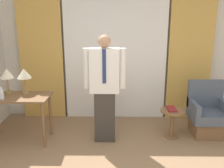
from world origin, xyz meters
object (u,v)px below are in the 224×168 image
Objects in this scene: desk at (15,103)px; side_table at (172,119)px; book at (172,109)px; bottle_near_edge at (1,94)px; table_lamp_right at (24,75)px; armchair at (207,116)px; person at (105,86)px; table_lamp_left at (7,75)px.

desk reaches higher than side_table.
bottle_near_edge is at bearing -172.94° from book.
bottle_near_edge is (-0.13, -0.15, 0.21)m from desk.
table_lamp_right reaches higher than side_table.
desk is 1.22× the size of armchair.
bottle_near_edge is 1.61m from person.
table_lamp_left is 0.24× the size of person.
desk is at bearing -178.52° from person.
person is at bearing -3.90° from table_lamp_left.
bottle_near_edge is at bearing -173.14° from person.
table_lamp_right is 2.59m from side_table.
desk is at bearing -175.96° from book.
side_table is 1.94× the size of book.
person reaches higher than book.
bottle_near_edge reaches higher than book.
book reaches higher than side_table.
side_table is (2.48, 0.01, -0.77)m from table_lamp_right.
table_lamp_right reaches higher than bottle_near_edge.
armchair is at bearing 7.71° from bottle_near_edge.
armchair reaches higher than book.
book is (2.60, 0.18, -0.15)m from desk.
desk is 2.70× the size of table_lamp_left.
armchair is (1.80, 0.27, -0.62)m from person.
bottle_near_edge is 0.40× the size of side_table.
person is (1.61, -0.11, -0.15)m from table_lamp_left.
side_table is at bearing -167.55° from armchair.
table_lamp_right is at bearing -179.66° from side_table.
table_lamp_left is 1.62m from person.
desk is 0.49m from table_lamp_right.
desk is 2.70× the size of table_lamp_right.
armchair is at bearing 2.65° from table_lamp_left.
bottle_near_edge is (-0.27, -0.30, -0.24)m from table_lamp_right.
table_lamp_left is 2.87m from side_table.
book is (-0.67, -0.12, 0.17)m from armchair.
desk is 2.29× the size of side_table.
side_table is at bearing -45.69° from book.
table_lamp_left is 0.39m from bottle_near_edge.
table_lamp_left is 0.45× the size of armchair.
person is at bearing -4.74° from table_lamp_right.
table_lamp_right is (0.14, 0.15, 0.45)m from desk.
desk reaches higher than book.
person reaches higher than bottle_near_edge.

